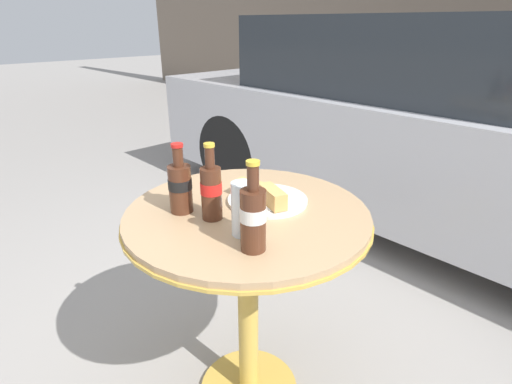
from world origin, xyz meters
TOP-DOWN VIEW (x-y plane):
  - bistro_table at (0.00, 0.00)m, footprint 0.77×0.77m
  - cola_bottle_left at (-0.13, -0.15)m, footprint 0.07×0.07m
  - cola_bottle_right at (0.18, -0.15)m, footprint 0.07×0.07m
  - cola_bottle_center at (-0.03, -0.11)m, footprint 0.06×0.06m
  - drinking_glass at (0.10, -0.11)m, footprint 0.06×0.06m
  - lunch_plate_near at (0.00, 0.08)m, footprint 0.26×0.26m
  - parked_car at (-0.31, 2.03)m, footprint 4.05×1.78m

SIDE VIEW (x-z plane):
  - bistro_table at x=0.00m, z-range 0.23..1.00m
  - parked_car at x=-0.31m, z-range -0.03..1.32m
  - lunch_plate_near at x=0.00m, z-range 0.75..0.82m
  - drinking_glass at x=0.10m, z-range 0.76..0.91m
  - cola_bottle_left at x=-0.13m, z-range 0.75..0.96m
  - cola_bottle_center at x=-0.03m, z-range 0.74..0.98m
  - cola_bottle_right at x=0.18m, z-range 0.74..0.98m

